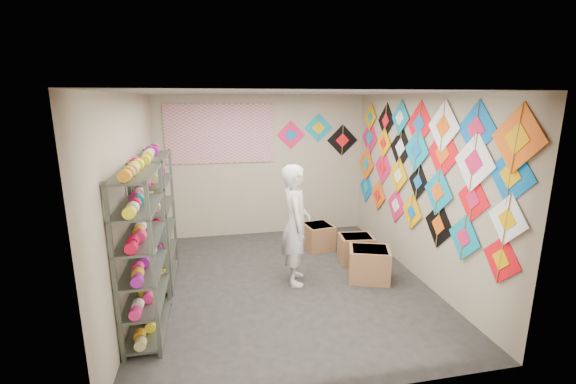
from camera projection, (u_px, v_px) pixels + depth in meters
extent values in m
plane|color=black|center=(285.00, 283.00, 5.64)|extent=(4.50, 4.50, 0.00)
plane|color=tan|center=(263.00, 167.00, 7.47)|extent=(4.00, 0.00, 4.00)
plane|color=tan|center=(338.00, 258.00, 3.18)|extent=(4.00, 0.00, 4.00)
plane|color=tan|center=(133.00, 201.00, 4.94)|extent=(0.00, 4.50, 4.50)
plane|color=tan|center=(417.00, 187.00, 5.72)|extent=(0.00, 4.50, 4.50)
plane|color=gray|center=(285.00, 93.00, 5.01)|extent=(4.50, 4.50, 0.00)
cube|color=#4C5147|center=(143.00, 254.00, 4.27)|extent=(0.40, 1.10, 1.90)
cube|color=#4C5147|center=(157.00, 219.00, 5.50)|extent=(0.40, 1.10, 1.90)
cylinder|color=#E81D67|center=(134.00, 264.00, 3.79)|extent=(0.12, 0.10, 0.12)
cylinder|color=orange|center=(138.00, 257.00, 3.97)|extent=(0.12, 0.10, 0.12)
cylinder|color=yellow|center=(141.00, 250.00, 4.15)|extent=(0.12, 0.10, 0.12)
cylinder|color=silver|center=(143.00, 243.00, 4.33)|extent=(0.12, 0.10, 0.12)
cylinder|color=red|center=(146.00, 237.00, 4.52)|extent=(0.12, 0.10, 0.12)
cylinder|color=#8B158B|center=(148.00, 232.00, 4.70)|extent=(0.12, 0.10, 0.12)
cylinder|color=tan|center=(152.00, 224.00, 5.02)|extent=(0.12, 0.10, 0.12)
cylinder|color=#089F9A|center=(154.00, 219.00, 5.21)|extent=(0.12, 0.10, 0.12)
cylinder|color=#E81D67|center=(156.00, 215.00, 5.39)|extent=(0.12, 0.10, 0.12)
cylinder|color=orange|center=(158.00, 211.00, 5.57)|extent=(0.12, 0.10, 0.12)
cylinder|color=yellow|center=(159.00, 208.00, 5.76)|extent=(0.12, 0.10, 0.12)
cylinder|color=silver|center=(161.00, 204.00, 5.94)|extent=(0.12, 0.10, 0.12)
cube|color=red|center=(501.00, 259.00, 4.08)|extent=(0.04, 0.56, 0.56)
cube|color=#0D8BAD|center=(464.00, 238.00, 4.65)|extent=(0.02, 0.59, 0.59)
cube|color=black|center=(439.00, 225.00, 5.19)|extent=(0.01, 0.66, 0.66)
cube|color=#F7A803|center=(412.00, 212.00, 5.84)|extent=(0.01, 0.57, 0.57)
cube|color=#E71554|center=(396.00, 205.00, 6.37)|extent=(0.02, 0.60, 0.60)
cube|color=#FD600D|center=(378.00, 195.00, 7.01)|extent=(0.01, 0.57, 0.57)
cube|color=blue|center=(366.00, 187.00, 7.57)|extent=(0.02, 0.62, 0.62)
cube|color=white|center=(508.00, 220.00, 3.95)|extent=(0.03, 0.56, 0.56)
cube|color=red|center=(473.00, 199.00, 4.48)|extent=(0.02, 0.56, 0.56)
cube|color=#0D8BAD|center=(438.00, 192.00, 5.14)|extent=(0.02, 0.65, 0.65)
cube|color=black|center=(418.00, 182.00, 5.65)|extent=(0.03, 0.55, 0.55)
cube|color=#F7A803|center=(398.00, 176.00, 6.21)|extent=(0.02, 0.58, 0.58)
cube|color=#E71554|center=(383.00, 167.00, 6.79)|extent=(0.01, 0.64, 0.64)
cube|color=#FD600D|center=(366.00, 164.00, 7.46)|extent=(0.02, 0.67, 0.67)
cube|color=blue|center=(511.00, 175.00, 3.90)|extent=(0.01, 0.66, 0.66)
cube|color=white|center=(474.00, 162.00, 4.41)|extent=(0.03, 0.71, 0.71)
cube|color=red|center=(443.00, 153.00, 5.02)|extent=(0.02, 0.72, 0.72)
cube|color=#0D8BAD|center=(417.00, 150.00, 5.63)|extent=(0.02, 0.67, 0.67)
cube|color=black|center=(401.00, 148.00, 6.13)|extent=(0.03, 0.69, 0.69)
cube|color=#F7A803|center=(384.00, 143.00, 6.67)|extent=(0.02, 0.53, 0.53)
cube|color=#E71554|center=(370.00, 138.00, 7.29)|extent=(0.03, 0.69, 0.69)
cube|color=#FD600D|center=(518.00, 138.00, 3.77)|extent=(0.05, 0.72, 0.72)
cube|color=blue|center=(477.00, 129.00, 4.37)|extent=(0.01, 0.68, 0.68)
cube|color=white|center=(443.00, 126.00, 4.95)|extent=(0.01, 0.69, 0.69)
cube|color=red|center=(419.00, 124.00, 5.55)|extent=(0.03, 0.70, 0.70)
cube|color=#0D8BAD|center=(400.00, 118.00, 6.06)|extent=(0.03, 0.57, 0.57)
cube|color=black|center=(386.00, 121.00, 6.59)|extent=(0.03, 0.62, 0.62)
cube|color=#F7A803|center=(370.00, 117.00, 7.18)|extent=(0.03, 0.52, 0.52)
cube|color=#E71554|center=(291.00, 135.00, 7.42)|extent=(0.56, 0.02, 0.56)
cube|color=#0D8BAD|center=(318.00, 128.00, 7.50)|extent=(0.57, 0.02, 0.57)
cube|color=black|center=(342.00, 140.00, 7.66)|extent=(0.63, 0.02, 0.63)
cube|color=#8955B8|center=(220.00, 134.00, 7.14)|extent=(2.00, 0.01, 1.10)
imported|color=silver|center=(296.00, 225.00, 5.51)|extent=(0.77, 0.61, 1.75)
cube|color=olive|center=(369.00, 264.00, 5.71)|extent=(0.71, 0.65, 0.49)
cube|color=olive|center=(356.00, 248.00, 6.37)|extent=(0.59, 0.50, 0.44)
cube|color=olive|center=(318.00, 236.00, 6.91)|extent=(0.54, 0.58, 0.45)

